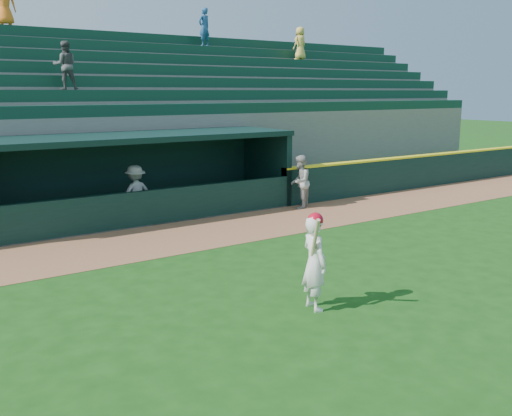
% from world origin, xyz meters
% --- Properties ---
extents(ground, '(120.00, 120.00, 0.00)m').
position_xyz_m(ground, '(0.00, 0.00, 0.00)').
color(ground, '#164210').
rests_on(ground, ground).
extents(warning_track, '(40.00, 3.00, 0.01)m').
position_xyz_m(warning_track, '(0.00, 4.90, 0.01)').
color(warning_track, brown).
rests_on(warning_track, ground).
extents(field_wall_right, '(15.50, 0.30, 1.20)m').
position_xyz_m(field_wall_right, '(12.25, 6.55, 0.60)').
color(field_wall_right, black).
rests_on(field_wall_right, ground).
extents(wall_stripe_right, '(15.50, 0.32, 0.06)m').
position_xyz_m(wall_stripe_right, '(12.25, 6.55, 1.23)').
color(wall_stripe_right, yellow).
rests_on(wall_stripe_right, field_wall_right).
extents(dugout_player_front, '(1.05, 1.02, 1.70)m').
position_xyz_m(dugout_player_front, '(4.75, 6.04, 0.85)').
color(dugout_player_front, '#A3A39E').
rests_on(dugout_player_front, ground).
extents(dugout_player_inside, '(1.11, 0.71, 1.62)m').
position_xyz_m(dugout_player_inside, '(-0.32, 7.22, 0.81)').
color(dugout_player_inside, '#AAAAA5').
rests_on(dugout_player_inside, ground).
extents(dugout, '(9.40, 2.80, 2.46)m').
position_xyz_m(dugout, '(0.00, 8.00, 1.36)').
color(dugout, slate).
rests_on(dugout, ground).
extents(stands, '(34.50, 6.25, 7.58)m').
position_xyz_m(stands, '(-0.04, 12.58, 2.40)').
color(stands, slate).
rests_on(stands, ground).
extents(batter_at_plate, '(0.57, 0.77, 1.71)m').
position_xyz_m(batter_at_plate, '(-0.49, -0.86, 0.86)').
color(batter_at_plate, white).
rests_on(batter_at_plate, ground).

